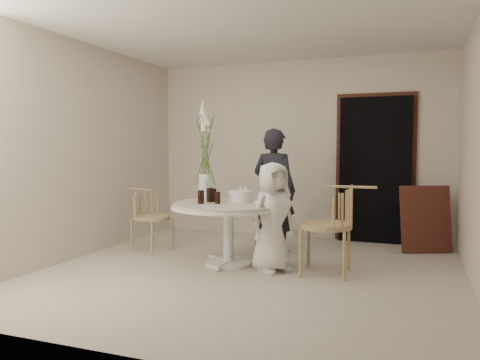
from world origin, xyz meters
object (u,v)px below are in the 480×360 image
(chair_far, at_px, (270,212))
(flower_vase, at_px, (205,155))
(chair_left, at_px, (146,210))
(birthday_cake, at_px, (240,196))
(table, at_px, (229,213))
(girl, at_px, (274,190))
(boy, at_px, (273,217))
(chair_right, at_px, (339,217))

(chair_far, bearing_deg, flower_vase, -148.28)
(chair_left, distance_m, birthday_cake, 1.47)
(table, distance_m, chair_far, 1.04)
(birthday_cake, bearing_deg, girl, 74.14)
(chair_far, distance_m, chair_left, 1.67)
(table, xyz_separation_m, flower_vase, (-0.44, 0.32, 0.67))
(boy, distance_m, flower_vase, 1.30)
(boy, xyz_separation_m, flower_vase, (-1.02, 0.44, 0.68))
(girl, height_order, birthday_cake, girl)
(chair_right, relative_size, birthday_cake, 3.52)
(chair_far, xyz_separation_m, boy, (0.37, -1.13, 0.11))
(chair_far, height_order, girl, girl)
(birthday_cake, bearing_deg, table, -127.52)
(girl, xyz_separation_m, flower_vase, (-0.75, -0.53, 0.47))
(table, distance_m, chair_left, 1.38)
(girl, bearing_deg, chair_right, 148.07)
(chair_far, bearing_deg, birthday_cake, -111.74)
(chair_far, height_order, chair_right, chair_right)
(chair_left, height_order, birthday_cake, birthday_cake)
(birthday_cake, relative_size, flower_vase, 0.22)
(boy, xyz_separation_m, birthday_cake, (-0.47, 0.24, 0.19))
(chair_left, relative_size, boy, 0.69)
(chair_left, relative_size, birthday_cake, 2.99)
(table, height_order, chair_right, chair_right)
(flower_vase, bearing_deg, boy, -23.22)
(girl, distance_m, flower_vase, 1.03)
(birthday_cake, xyz_separation_m, flower_vase, (-0.54, 0.19, 0.49))
(girl, bearing_deg, boy, 114.91)
(table, distance_m, birthday_cake, 0.24)
(girl, xyz_separation_m, birthday_cake, (-0.21, -0.73, -0.02))
(chair_left, bearing_deg, girl, -58.02)
(chair_far, height_order, boy, boy)
(flower_vase, bearing_deg, girl, 35.32)
(chair_left, height_order, girl, girl)
(chair_right, relative_size, girl, 0.60)
(table, distance_m, girl, 0.93)
(chair_left, bearing_deg, boy, -88.80)
(girl, distance_m, boy, 1.03)
(table, xyz_separation_m, chair_left, (-1.33, 0.35, -0.08))
(chair_far, height_order, flower_vase, flower_vase)
(chair_far, relative_size, girl, 0.47)
(flower_vase, bearing_deg, chair_left, 178.42)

